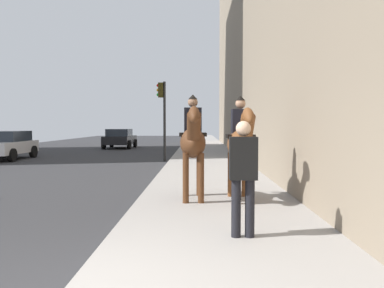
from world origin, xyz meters
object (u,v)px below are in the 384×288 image
at_px(traffic_light_near_curb, 163,108).
at_px(car_near_lane, 120,138).
at_px(pedestrian_greeting, 243,171).
at_px(mounted_horse_near, 193,141).
at_px(mounted_horse_far, 241,143).
at_px(car_far_lane, 8,145).

bearing_deg(traffic_light_near_curb, car_near_lane, 21.13).
relative_size(pedestrian_greeting, traffic_light_near_curb, 0.45).
bearing_deg(traffic_light_near_curb, mounted_horse_near, -171.48).
bearing_deg(car_near_lane, traffic_light_near_curb, -157.79).
height_order(mounted_horse_far, car_near_lane, mounted_horse_far).
relative_size(pedestrian_greeting, car_far_lane, 0.42).
distance_m(pedestrian_greeting, traffic_light_near_curb, 13.78).
bearing_deg(car_far_lane, mounted_horse_near, 39.51).
height_order(pedestrian_greeting, car_far_lane, pedestrian_greeting).
height_order(mounted_horse_near, car_far_lane, mounted_horse_near).
xyz_separation_m(mounted_horse_near, pedestrian_greeting, (-2.94, -0.77, -0.31)).
distance_m(mounted_horse_far, car_near_lane, 22.43).
distance_m(pedestrian_greeting, car_far_lane, 17.72).
bearing_deg(traffic_light_near_curb, mounted_horse_far, -166.17).
relative_size(mounted_horse_far, car_far_lane, 0.57).
distance_m(pedestrian_greeting, car_near_lane, 25.08).
distance_m(car_far_lane, traffic_light_near_curb, 8.19).
xyz_separation_m(pedestrian_greeting, car_near_lane, (24.22, 6.50, -0.35)).
relative_size(pedestrian_greeting, car_near_lane, 0.42).
bearing_deg(car_far_lane, car_near_lane, 158.70).
height_order(mounted_horse_near, pedestrian_greeting, mounted_horse_near).
height_order(mounted_horse_far, pedestrian_greeting, mounted_horse_far).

